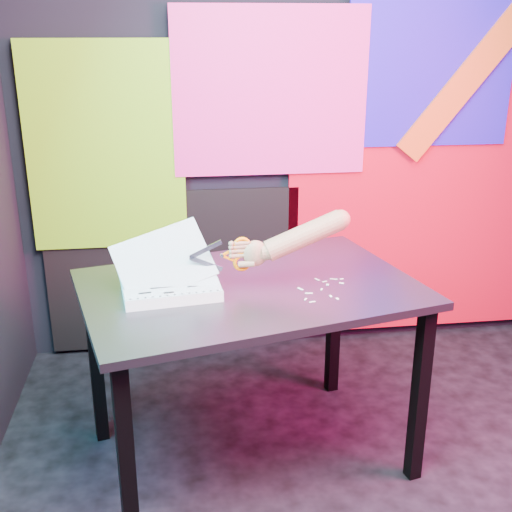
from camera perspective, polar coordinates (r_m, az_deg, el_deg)
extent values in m
cube|color=black|center=(3.28, 5.64, 14.42)|extent=(3.00, 0.01, 2.70)
cube|color=red|center=(3.54, 15.84, 5.93)|extent=(1.60, 0.02, 1.60)
cube|color=#2511C4|center=(3.40, 15.30, 15.72)|extent=(0.85, 0.02, 0.75)
cube|color=#ED278D|center=(3.19, 1.32, 14.34)|extent=(0.95, 0.02, 0.80)
cube|color=#6EBA16|center=(3.20, -13.22, 9.35)|extent=(0.75, 0.02, 1.00)
cube|color=#DB491A|center=(3.50, 20.32, 16.96)|extent=(0.91, 0.02, 1.11)
cube|color=black|center=(3.37, -7.28, -1.26)|extent=(1.30, 0.02, 0.85)
cube|color=black|center=(2.15, -11.45, -17.55)|extent=(0.06, 0.06, 0.72)
cube|color=black|center=(2.72, -14.04, -9.14)|extent=(0.06, 0.06, 0.72)
cube|color=black|center=(2.50, 14.35, -11.89)|extent=(0.06, 0.06, 0.72)
cube|color=black|center=(3.01, 6.93, -5.74)|extent=(0.06, 0.06, 0.72)
cube|color=#3B3A3D|center=(2.37, -0.54, -2.94)|extent=(1.36, 1.06, 0.03)
cube|color=silver|center=(2.30, -7.61, -2.87)|extent=(0.36, 0.29, 0.04)
cube|color=white|center=(2.29, -7.63, -2.39)|extent=(0.36, 0.29, 0.00)
cube|color=white|center=(2.29, -7.64, -2.29)|extent=(0.36, 0.27, 0.10)
cube|color=white|center=(2.30, -7.92, -1.60)|extent=(0.38, 0.26, 0.18)
cube|color=white|center=(2.30, -8.22, -0.39)|extent=(0.39, 0.23, 0.25)
cylinder|color=black|center=(2.18, -11.11, -3.79)|extent=(0.01, 0.01, 0.00)
cylinder|color=black|center=(2.18, -10.46, -3.73)|extent=(0.01, 0.01, 0.00)
cylinder|color=black|center=(2.18, -9.81, -3.67)|extent=(0.01, 0.01, 0.00)
cylinder|color=black|center=(2.18, -9.16, -3.61)|extent=(0.01, 0.01, 0.00)
cylinder|color=black|center=(2.19, -8.52, -3.55)|extent=(0.01, 0.01, 0.00)
cylinder|color=black|center=(2.19, -7.87, -3.49)|extent=(0.01, 0.01, 0.00)
cylinder|color=black|center=(2.19, -7.23, -3.43)|extent=(0.01, 0.01, 0.00)
cylinder|color=black|center=(2.20, -6.59, -3.37)|extent=(0.01, 0.01, 0.00)
cylinder|color=black|center=(2.20, -5.95, -3.30)|extent=(0.01, 0.01, 0.00)
cylinder|color=black|center=(2.20, -5.31, -3.24)|extent=(0.01, 0.01, 0.00)
cylinder|color=black|center=(2.21, -4.68, -3.18)|extent=(0.01, 0.01, 0.00)
cylinder|color=black|center=(2.21, -4.05, -3.12)|extent=(0.01, 0.01, 0.00)
cylinder|color=black|center=(2.21, -3.42, -3.05)|extent=(0.01, 0.01, 0.00)
cylinder|color=black|center=(2.39, -11.54, -1.73)|extent=(0.01, 0.01, 0.00)
cylinder|color=black|center=(2.39, -10.95, -1.68)|extent=(0.01, 0.01, 0.00)
cylinder|color=black|center=(2.39, -10.36, -1.62)|extent=(0.01, 0.01, 0.00)
cylinder|color=black|center=(2.39, -9.77, -1.57)|extent=(0.01, 0.01, 0.00)
cylinder|color=black|center=(2.39, -9.18, -1.52)|extent=(0.01, 0.01, 0.00)
cylinder|color=black|center=(2.39, -8.59, -1.46)|extent=(0.01, 0.01, 0.00)
cylinder|color=black|center=(2.40, -8.00, -1.41)|extent=(0.01, 0.01, 0.00)
cylinder|color=black|center=(2.40, -7.41, -1.36)|extent=(0.01, 0.01, 0.00)
cylinder|color=black|center=(2.40, -6.83, -1.30)|extent=(0.01, 0.01, 0.00)
cylinder|color=black|center=(2.41, -6.24, -1.25)|extent=(0.01, 0.01, 0.00)
cylinder|color=black|center=(2.41, -5.66, -1.19)|extent=(0.01, 0.01, 0.00)
cylinder|color=black|center=(2.41, -5.08, -1.14)|extent=(0.01, 0.01, 0.00)
cylinder|color=black|center=(2.42, -4.50, -1.09)|extent=(0.01, 0.01, 0.00)
cube|color=black|center=(2.33, -9.71, -2.15)|extent=(0.06, 0.02, 0.00)
cube|color=black|center=(2.32, -7.29, -2.09)|extent=(0.04, 0.02, 0.00)
cube|color=black|center=(2.26, -8.39, -2.77)|extent=(0.08, 0.02, 0.00)
cube|color=black|center=(2.25, -5.68, -2.68)|extent=(0.04, 0.02, 0.00)
cube|color=black|center=(2.22, -9.85, -3.25)|extent=(0.04, 0.02, 0.00)
cube|color=black|center=(2.36, -6.82, -1.65)|extent=(0.05, 0.02, 0.00)
cube|color=black|center=(2.21, -7.77, -3.23)|extent=(0.04, 0.02, 0.00)
cube|color=silver|center=(2.27, -4.50, 0.57)|extent=(0.12, 0.01, 0.07)
cube|color=silver|center=(2.28, -4.46, -0.67)|extent=(0.12, 0.01, 0.07)
cylinder|color=silver|center=(2.28, -3.05, 0.04)|extent=(0.01, 0.01, 0.01)
cube|color=orange|center=(2.29, -2.53, -0.17)|extent=(0.05, 0.01, 0.03)
cube|color=orange|center=(2.28, -2.54, 0.32)|extent=(0.05, 0.01, 0.03)
torus|color=orange|center=(2.28, -1.26, 0.91)|extent=(0.07, 0.02, 0.07)
torus|color=orange|center=(2.30, -1.25, -0.58)|extent=(0.07, 0.02, 0.07)
ellipsoid|color=#B4744D|center=(2.30, -0.07, 0.24)|extent=(0.09, 0.05, 0.10)
cylinder|color=#B4744D|center=(2.29, -1.25, 0.07)|extent=(0.07, 0.02, 0.02)
cylinder|color=#B4744D|center=(2.29, -1.25, 0.48)|extent=(0.07, 0.02, 0.02)
cylinder|color=#B4744D|center=(2.28, -1.26, 0.84)|extent=(0.06, 0.02, 0.02)
cylinder|color=#B4744D|center=(2.28, -1.26, 1.16)|extent=(0.06, 0.02, 0.02)
cylinder|color=#B4744D|center=(2.30, -0.84, -0.73)|extent=(0.06, 0.03, 0.03)
cylinder|color=#B4744D|center=(2.31, 1.05, 0.40)|extent=(0.06, 0.07, 0.07)
cylinder|color=#B4744D|center=(2.32, 4.30, 1.83)|extent=(0.30, 0.10, 0.18)
sphere|color=#B4744D|center=(2.35, 7.51, 3.23)|extent=(0.07, 0.07, 0.07)
cube|color=silver|center=(2.33, 3.97, -2.92)|extent=(0.02, 0.03, 0.00)
cube|color=silver|center=(2.23, 5.04, -4.08)|extent=(0.02, 0.01, 0.00)
cube|color=silver|center=(2.34, 5.85, -2.96)|extent=(0.01, 0.02, 0.00)
cube|color=silver|center=(2.40, 7.60, -2.40)|extent=(0.02, 0.02, 0.00)
cube|color=silver|center=(2.44, 7.62, -2.03)|extent=(0.02, 0.01, 0.00)
cube|color=silver|center=(2.28, 6.66, -3.56)|extent=(0.01, 0.02, 0.00)
cube|color=silver|center=(2.30, 4.73, -3.31)|extent=(0.03, 0.01, 0.00)
cube|color=silver|center=(2.41, 6.12, -2.27)|extent=(0.02, 0.01, 0.00)
cube|color=silver|center=(2.43, 6.92, -2.04)|extent=(0.03, 0.01, 0.00)
cube|color=silver|center=(2.26, 7.24, -3.78)|extent=(0.01, 0.02, 0.00)
cube|color=silver|center=(2.42, 5.45, -2.08)|extent=(0.02, 0.03, 0.00)
cube|color=silver|center=(2.25, 4.44, -3.84)|extent=(0.02, 0.02, 0.00)
cube|color=silver|center=(2.38, 6.38, -2.54)|extent=(0.01, 0.01, 0.00)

